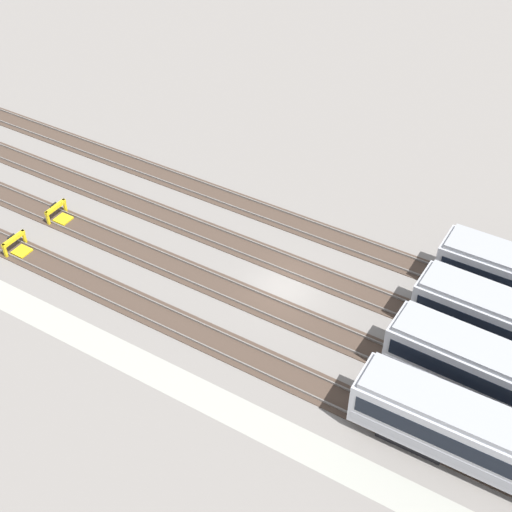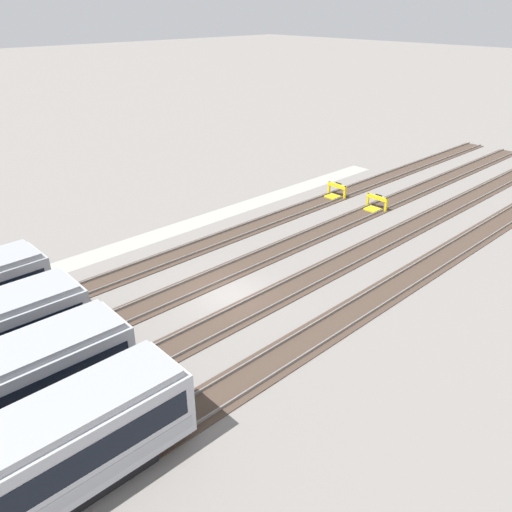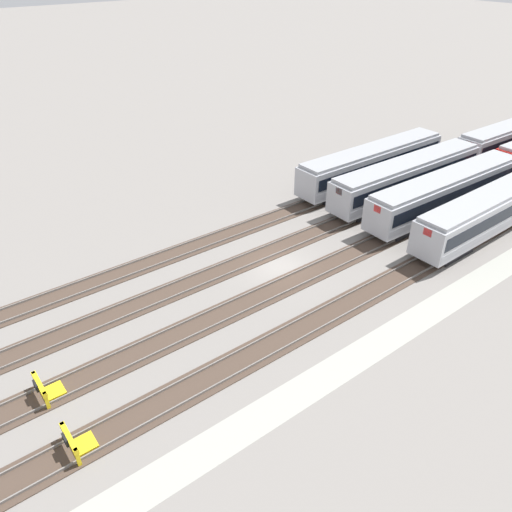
% 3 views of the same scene
% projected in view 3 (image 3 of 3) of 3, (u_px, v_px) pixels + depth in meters
% --- Properties ---
extents(ground_plane, '(400.00, 400.00, 0.00)m').
position_uv_depth(ground_plane, '(280.00, 267.00, 37.28)').
color(ground_plane, gray).
extents(service_walkway, '(54.00, 2.00, 0.01)m').
position_uv_depth(service_walkway, '(386.00, 339.00, 30.46)').
color(service_walkway, '#9E9E93').
rests_on(service_walkway, ground).
extents(rail_track_nearest, '(90.00, 2.24, 0.21)m').
position_uv_depth(rail_track_nearest, '(341.00, 308.00, 32.99)').
color(rail_track_nearest, '#47382D').
rests_on(rail_track_nearest, ground).
extents(rail_track_near_inner, '(90.00, 2.24, 0.21)m').
position_uv_depth(rail_track_near_inner, '(298.00, 279.00, 35.84)').
color(rail_track_near_inner, '#47382D').
rests_on(rail_track_near_inner, ground).
extents(rail_track_middle, '(90.00, 2.24, 0.21)m').
position_uv_depth(rail_track_middle, '(262.00, 254.00, 38.68)').
color(rail_track_middle, '#47382D').
rests_on(rail_track_middle, ground).
extents(rail_track_far_inner, '(90.00, 2.24, 0.21)m').
position_uv_depth(rail_track_far_inner, '(231.00, 233.00, 41.53)').
color(rail_track_far_inner, '#47382D').
rests_on(rail_track_far_inner, ground).
extents(subway_car_front_row_left_inner, '(18.03, 3.06, 3.70)m').
position_uv_depth(subway_car_front_row_left_inner, '(492.00, 210.00, 40.76)').
color(subway_car_front_row_left_inner, '#ADAFB7').
rests_on(subway_car_front_row_left_inner, ground).
extents(subway_car_front_row_right_inner, '(18.06, 3.22, 3.70)m').
position_uv_depth(subway_car_front_row_right_inner, '(446.00, 192.00, 43.67)').
color(subway_car_front_row_right_inner, '#ADAFB7').
rests_on(subway_car_front_row_right_inner, ground).
extents(subway_car_front_row_rightmost, '(18.01, 2.89, 3.70)m').
position_uv_depth(subway_car_front_row_rightmost, '(372.00, 163.00, 49.36)').
color(subway_car_front_row_rightmost, '#ADAFB7').
rests_on(subway_car_front_row_rightmost, ground).
extents(subway_car_back_row_centre, '(18.05, 3.13, 3.70)m').
position_uv_depth(subway_car_back_row_centre, '(407.00, 177.00, 46.48)').
color(subway_car_back_row_centre, '#ADAFB7').
rests_on(subway_car_back_row_centre, ground).
extents(bumper_stop_nearest_track, '(1.35, 2.00, 1.22)m').
position_uv_depth(bumper_stop_nearest_track, '(76.00, 442.00, 23.55)').
color(bumper_stop_nearest_track, yellow).
rests_on(bumper_stop_nearest_track, ground).
extents(bumper_stop_near_inner_track, '(1.34, 2.00, 1.22)m').
position_uv_depth(bumper_stop_near_inner_track, '(46.00, 389.00, 26.37)').
color(bumper_stop_near_inner_track, yellow).
rests_on(bumper_stop_near_inner_track, ground).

